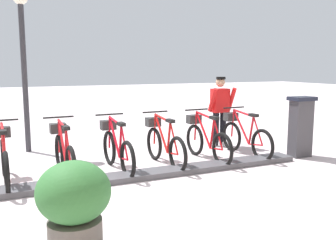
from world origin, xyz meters
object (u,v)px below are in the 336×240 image
object	(u,v)px
bike_docked_3	(116,148)
bike_docked_4	(64,153)
bike_docked_0	(244,136)
planter_bush	(74,202)
payment_kiosk	(301,126)
bike_docked_1	(206,139)
bike_docked_5	(4,158)
lamp_post	(23,46)
bike_docked_2	(164,143)
worker_near_rack	(220,109)

from	to	relation	value
bike_docked_3	bike_docked_4	world-z (taller)	same
bike_docked_0	planter_bush	size ratio (longest dim) A/B	1.77
payment_kiosk	bike_docked_1	world-z (taller)	payment_kiosk
bike_docked_4	bike_docked_5	distance (m)	0.94
bike_docked_0	bike_docked_1	world-z (taller)	same
bike_docked_1	bike_docked_3	bearing A→B (deg)	90.00
bike_docked_1	bike_docked_3	xyz separation A→B (m)	(0.00, 1.89, 0.00)
lamp_post	bike_docked_0	bearing A→B (deg)	-118.48
bike_docked_1	bike_docked_3	distance (m)	1.89
bike_docked_1	bike_docked_2	xyz separation A→B (m)	(0.00, 0.94, 0.00)
bike_docked_5	bike_docked_1	bearing A→B (deg)	-90.00
bike_docked_4	bike_docked_3	bearing A→B (deg)	-90.00
bike_docked_2	bike_docked_4	world-z (taller)	same
bike_docked_4	bike_docked_5	bearing A→B (deg)	90.00
bike_docked_1	bike_docked_2	distance (m)	0.94
bike_docked_1	planter_bush	bearing A→B (deg)	131.30
bike_docked_1	lamp_post	world-z (taller)	lamp_post
bike_docked_5	bike_docked_2	bearing A→B (deg)	-90.00
bike_docked_4	worker_near_rack	size ratio (longest dim) A/B	1.04
bike_docked_2	lamp_post	distance (m)	3.79
bike_docked_3	planter_bush	xyz separation A→B (m)	(-2.77, 1.26, 0.11)
payment_kiosk	bike_docked_3	xyz separation A→B (m)	(0.57, 3.86, -0.24)
bike_docked_4	planter_bush	bearing A→B (deg)	173.53
payment_kiosk	worker_near_rack	size ratio (longest dim) A/B	0.77
bike_docked_2	bike_docked_4	distance (m)	1.89
bike_docked_0	bike_docked_2	bearing A→B (deg)	90.00
bike_docked_5	bike_docked_0	bearing A→B (deg)	-90.00
lamp_post	planter_bush	bearing A→B (deg)	-178.56
bike_docked_0	bike_docked_1	distance (m)	0.94
bike_docked_2	bike_docked_3	world-z (taller)	same
bike_docked_3	worker_near_rack	bearing A→B (deg)	-70.14
bike_docked_4	worker_near_rack	distance (m)	3.98
bike_docked_1	lamp_post	size ratio (longest dim) A/B	0.49
payment_kiosk	bike_docked_3	distance (m)	3.91
bike_docked_0	bike_docked_3	distance (m)	2.83
payment_kiosk	lamp_post	size ratio (longest dim) A/B	0.36
bike_docked_2	payment_kiosk	bearing A→B (deg)	-101.10
bike_docked_0	bike_docked_4	bearing A→B (deg)	90.00
bike_docked_1	bike_docked_4	size ratio (longest dim) A/B	1.00
bike_docked_3	bike_docked_4	xyz separation A→B (m)	(0.00, 0.94, 0.00)
bike_docked_2	worker_near_rack	xyz separation A→B (m)	(1.04, -1.93, 0.48)
bike_docked_0	bike_docked_4	distance (m)	3.78
bike_docked_1	bike_docked_2	world-z (taller)	same
bike_docked_2	worker_near_rack	bearing A→B (deg)	-61.70
bike_docked_5	planter_bush	distance (m)	2.84
bike_docked_4	payment_kiosk	bearing A→B (deg)	-96.79
worker_near_rack	planter_bush	bearing A→B (deg)	132.64
bike_docked_2	lamp_post	xyz separation A→B (m)	(2.29, 2.33, 1.92)
lamp_post	planter_bush	distance (m)	5.37
lamp_post	planter_bush	xyz separation A→B (m)	(-5.05, -0.13, -1.80)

